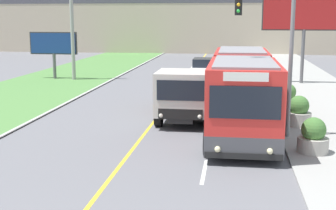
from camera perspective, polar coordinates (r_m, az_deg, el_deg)
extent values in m
cube|color=silver|center=(14.80, 4.44, -8.07)|extent=(0.12, 2.40, 0.01)
cube|color=silver|center=(19.21, 5.31, -3.68)|extent=(0.12, 2.40, 0.01)
cube|color=silver|center=(23.69, 5.85, -0.93)|extent=(0.12, 2.40, 0.01)
cube|color=silver|center=(28.21, 6.21, 0.93)|extent=(0.12, 2.40, 0.01)
cube|color=silver|center=(32.75, 6.48, 2.28)|extent=(0.12, 2.40, 0.01)
cube|color=silver|center=(37.31, 6.68, 3.30)|extent=(0.12, 2.40, 0.01)
cube|color=silver|center=(41.87, 6.84, 4.10)|extent=(0.12, 2.40, 0.01)
cube|color=silver|center=(46.44, 6.96, 4.74)|extent=(0.12, 2.40, 0.01)
cube|color=silver|center=(51.02, 7.07, 5.27)|extent=(0.12, 2.40, 0.01)
cube|color=red|center=(17.49, 9.15, 0.47)|extent=(2.54, 5.25, 2.83)
cube|color=#4C4C51|center=(17.71, 9.04, -2.93)|extent=(2.56, 5.27, 0.70)
cube|color=black|center=(17.42, 9.19, 1.85)|extent=(2.56, 4.83, 0.99)
cube|color=gray|center=(17.30, 9.29, 5.22)|extent=(2.16, 4.73, 0.08)
cube|color=red|center=(23.57, 8.89, 3.10)|extent=(2.54, 5.25, 2.83)
cube|color=#4C4C51|center=(23.74, 8.81, 0.55)|extent=(2.56, 5.27, 0.70)
cube|color=black|center=(23.52, 8.92, 4.12)|extent=(2.56, 4.83, 0.99)
cube|color=gray|center=(23.43, 8.99, 6.63)|extent=(2.16, 4.73, 0.08)
cube|color=#474747|center=(20.53, 9.00, 1.98)|extent=(2.34, 0.90, 2.61)
cube|color=black|center=(14.81, 9.37, 0.29)|extent=(2.24, 0.04, 1.04)
cube|color=black|center=(15.21, 9.17, -6.18)|extent=(2.49, 0.06, 0.20)
sphere|color=#F4EAB2|center=(15.15, 6.06, -5.39)|extent=(0.20, 0.20, 0.20)
sphere|color=#F4EAB2|center=(15.19, 12.32, -5.53)|extent=(0.20, 0.20, 0.20)
cube|color=white|center=(14.69, 9.47, 3.40)|extent=(1.40, 0.04, 0.28)
cylinder|color=black|center=(16.33, 4.86, -4.45)|extent=(0.28, 1.00, 1.00)
cylinder|color=black|center=(16.39, 13.34, -4.65)|extent=(0.28, 1.00, 1.00)
cylinder|color=black|center=(19.39, 5.39, -2.03)|extent=(0.28, 1.00, 1.00)
cylinder|color=black|center=(19.44, 12.51, -2.21)|extent=(0.28, 1.00, 1.00)
cylinder|color=black|center=(24.29, 5.94, 0.55)|extent=(0.28, 1.00, 1.00)
cylinder|color=black|center=(24.32, 11.63, 0.40)|extent=(0.28, 1.00, 1.00)
cube|color=black|center=(22.88, 2.48, -0.17)|extent=(1.04, 6.86, 0.20)
cube|color=beige|center=(20.52, 1.90, 1.52)|extent=(2.32, 2.42, 1.88)
cube|color=black|center=(19.27, 1.52, 1.77)|extent=(1.97, 0.04, 0.85)
cube|color=black|center=(19.44, 1.50, -1.15)|extent=(1.86, 0.06, 0.44)
sphere|color=silver|center=(19.55, -0.87, -1.29)|extent=(0.18, 0.18, 0.18)
sphere|color=silver|center=(19.37, 3.89, -1.43)|extent=(0.18, 0.18, 0.18)
cube|color=#994C19|center=(24.16, 2.79, 0.79)|extent=(2.20, 4.19, 0.12)
cube|color=#994C19|center=(24.18, 0.34, 2.11)|extent=(0.12, 4.19, 1.20)
cube|color=#994C19|center=(24.00, 5.28, 2.00)|extent=(0.12, 4.19, 1.20)
cube|color=#994C19|center=(22.07, 2.32, 1.27)|extent=(2.20, 0.12, 1.20)
cube|color=#994C19|center=(26.07, 3.21, 2.72)|extent=(2.20, 0.12, 1.20)
cube|color=#994C19|center=(21.96, 2.33, 3.13)|extent=(2.20, 0.12, 0.24)
cylinder|color=black|center=(20.60, -1.14, -1.17)|extent=(0.30, 1.04, 1.04)
cylinder|color=black|center=(20.38, 4.80, -1.34)|extent=(0.30, 1.04, 1.04)
cylinder|color=black|center=(24.49, 0.35, 0.74)|extent=(0.30, 1.04, 1.04)
cylinder|color=black|center=(24.30, 5.34, 0.61)|extent=(0.30, 1.04, 1.04)
cube|color=silver|center=(38.11, 4.27, 4.24)|extent=(1.80, 4.30, 0.61)
cube|color=black|center=(38.15, 4.29, 5.20)|extent=(1.53, 2.36, 0.65)
cylinder|color=black|center=(36.91, 2.88, 3.77)|extent=(0.18, 0.62, 0.62)
cylinder|color=black|center=(36.81, 5.39, 3.71)|extent=(0.18, 0.62, 0.62)
cylinder|color=black|center=(39.47, 3.21, 4.21)|extent=(0.18, 0.62, 0.62)
cylinder|color=black|center=(39.37, 5.57, 4.16)|extent=(0.18, 0.62, 0.62)
cylinder|color=#9E9E99|center=(36.33, -11.64, 10.09)|extent=(0.28, 0.28, 9.02)
cylinder|color=slate|center=(18.77, 14.73, 5.00)|extent=(0.16, 0.16, 6.01)
cube|color=black|center=(18.56, 8.60, 12.00)|extent=(0.28, 0.24, 0.80)
sphere|color=orange|center=(18.44, 8.60, 12.01)|extent=(0.14, 0.14, 0.14)
sphere|color=green|center=(18.43, 8.58, 11.26)|extent=(0.14, 0.14, 0.14)
cylinder|color=#59595B|center=(34.81, 16.08, 5.65)|extent=(0.24, 0.24, 3.89)
cube|color=#333333|center=(34.69, 16.33, 10.56)|extent=(5.89, 0.20, 2.24)
cube|color=#AD1E1E|center=(34.58, 16.36, 10.56)|extent=(5.73, 0.02, 2.08)
cylinder|color=#59595B|center=(37.46, -13.67, 4.63)|extent=(0.24, 0.24, 1.99)
cube|color=#333333|center=(37.33, -13.79, 7.33)|extent=(3.72, 0.20, 1.71)
cube|color=navy|center=(37.23, -13.85, 7.32)|extent=(3.56, 0.02, 1.55)
cylinder|color=#B7B2A8|center=(17.17, 17.23, -4.69)|extent=(1.07, 1.07, 0.53)
sphere|color=#477A38|center=(17.03, 17.33, -2.87)|extent=(0.86, 0.86, 0.86)
cylinder|color=#B7B2A8|center=(21.20, 15.59, -1.65)|extent=(1.10, 1.10, 0.58)
sphere|color=#477A38|center=(21.08, 15.67, -0.08)|extent=(0.88, 0.88, 0.88)
cylinder|color=#B7B2A8|center=(25.28, 14.31, 0.30)|extent=(1.10, 1.10, 0.52)
sphere|color=#477A38|center=(25.19, 14.37, 1.56)|extent=(0.88, 0.88, 0.88)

